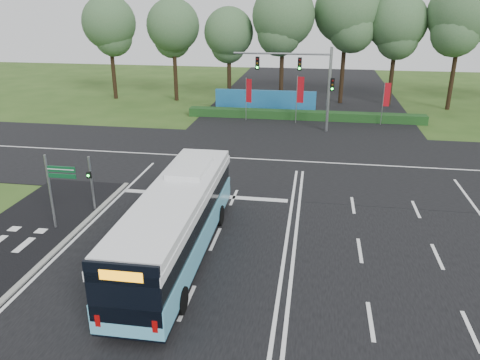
% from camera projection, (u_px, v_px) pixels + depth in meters
% --- Properties ---
extents(ground, '(120.00, 120.00, 0.00)m').
position_uv_depth(ground, '(286.00, 245.00, 21.39)').
color(ground, '#2D4C19').
rests_on(ground, ground).
extents(road_main, '(20.00, 120.00, 0.04)m').
position_uv_depth(road_main, '(286.00, 245.00, 21.39)').
color(road_main, black).
rests_on(road_main, ground).
extents(road_cross, '(120.00, 14.00, 0.05)m').
position_uv_depth(road_cross, '(298.00, 162.00, 32.44)').
color(road_cross, black).
rests_on(road_cross, ground).
extents(kerb_strip, '(0.25, 18.00, 0.12)m').
position_uv_depth(kerb_strip, '(46.00, 259.00, 20.12)').
color(kerb_strip, gray).
rests_on(kerb_strip, ground).
extents(city_bus, '(2.66, 11.89, 3.41)m').
position_uv_depth(city_bus, '(177.00, 222.00, 19.80)').
color(city_bus, '#5CB5D6').
rests_on(city_bus, ground).
extents(pedestrian_signal, '(0.27, 0.40, 2.99)m').
position_uv_depth(pedestrian_signal, '(91.00, 182.00, 24.42)').
color(pedestrian_signal, gray).
rests_on(pedestrian_signal, ground).
extents(street_sign, '(1.48, 0.11, 3.79)m').
position_uv_depth(street_sign, '(55.00, 183.00, 22.09)').
color(street_sign, gray).
rests_on(street_sign, ground).
extents(banner_flag_left, '(0.56, 0.24, 3.97)m').
position_uv_depth(banner_flag_left, '(248.00, 93.00, 42.50)').
color(banner_flag_left, gray).
rests_on(banner_flag_left, ground).
extents(banner_flag_mid, '(0.64, 0.07, 4.31)m').
position_uv_depth(banner_flag_mid, '(299.00, 93.00, 41.54)').
color(banner_flag_mid, gray).
rests_on(banner_flag_mid, ground).
extents(banner_flag_right, '(0.57, 0.06, 3.86)m').
position_uv_depth(banner_flag_right, '(386.00, 97.00, 41.11)').
color(banner_flag_right, gray).
rests_on(banner_flag_right, ground).
extents(traffic_light_gantry, '(8.41, 0.28, 7.00)m').
position_uv_depth(traffic_light_gantry, '(308.00, 76.00, 38.57)').
color(traffic_light_gantry, gray).
rests_on(traffic_light_gantry, ground).
extents(hedge, '(22.00, 1.20, 0.80)m').
position_uv_depth(hedge, '(304.00, 115.00, 43.81)').
color(hedge, '#163D16').
rests_on(hedge, ground).
extents(blue_hoarding, '(10.00, 0.30, 2.20)m').
position_uv_depth(blue_hoarding, '(265.00, 101.00, 46.47)').
color(blue_hoarding, '#1C6198').
rests_on(blue_hoarding, ground).
extents(eucalyptus_row, '(53.83, 8.36, 12.82)m').
position_uv_depth(eucalyptus_row, '(348.00, 20.00, 47.08)').
color(eucalyptus_row, black).
rests_on(eucalyptus_row, ground).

